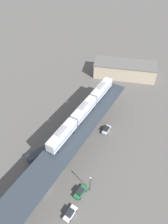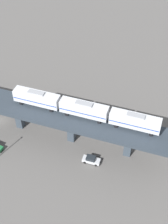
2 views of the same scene
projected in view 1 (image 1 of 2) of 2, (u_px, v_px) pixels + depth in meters
ground_plane at (45, 189)px, 62.39m from camera, size 400.00×400.00×0.00m
elevated_viaduct at (41, 176)px, 57.47m from camera, size 24.12×92.07×8.20m
subway_train at (84, 110)px, 71.01m from camera, size 9.16×37.13×4.45m
street_car_green at (80, 192)px, 60.67m from camera, size 2.97×4.73×1.89m
street_car_white at (70, 213)px, 56.42m from camera, size 2.65×4.67×1.89m
street_car_silver at (106, 130)px, 77.83m from camera, size 2.44×4.61×1.89m
delivery_truck at (38, 155)px, 68.75m from camera, size 5.24×7.44×3.20m
street_lamp at (90, 183)px, 59.25m from camera, size 0.44×0.44×6.94m
warehouse_building at (125, 70)px, 102.27m from camera, size 29.84×14.72×6.80m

